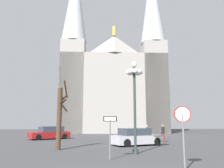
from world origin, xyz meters
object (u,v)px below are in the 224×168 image
street_lamp (134,85)px  pedestrian_walking (147,132)px  stop_sign (183,125)px  pedestrian_standing (163,131)px  bare_tree (60,116)px  cathedral (113,81)px  parked_car_far_red (50,133)px  one_way_arrow_sign (110,131)px  parked_car_near_silver (136,137)px

street_lamp → pedestrian_walking: size_ratio=3.60×
stop_sign → pedestrian_standing: size_ratio=1.53×
street_lamp → bare_tree: street_lamp is taller
cathedral → pedestrian_walking: (1.75, -22.19, -9.06)m
parked_car_far_red → pedestrian_walking: pedestrian_walking is taller
street_lamp → pedestrian_standing: 9.84m
parked_car_far_red → street_lamp: bearing=-59.4°
street_lamp → one_way_arrow_sign: bearing=-128.3°
parked_car_far_red → pedestrian_standing: size_ratio=2.79×
bare_tree → pedestrian_walking: 9.86m
cathedral → one_way_arrow_sign: (-2.59, -32.81, -8.55)m
bare_tree → pedestrian_standing: bearing=31.9°
street_lamp → pedestrian_standing: (4.19, 8.29, -3.25)m
one_way_arrow_sign → parked_car_near_silver: (2.67, 7.45, -0.81)m
cathedral → parked_car_far_red: (-8.68, -17.48, -9.36)m
cathedral → pedestrian_standing: cathedral is taller
pedestrian_walking → pedestrian_standing: pedestrian_standing is taller
stop_sign → pedestrian_walking: size_ratio=1.60×
cathedral → street_lamp: cathedral is taller
cathedral → parked_car_near_silver: (0.09, -25.36, -9.36)m
pedestrian_standing → parked_car_near_silver: bearing=-137.0°
pedestrian_walking → pedestrian_standing: (1.55, -0.17, 0.05)m
parked_car_near_silver → pedestrian_walking: size_ratio=2.83×
parked_car_near_silver → stop_sign: bearing=-88.7°
cathedral → pedestrian_walking: bearing=-85.5°
one_way_arrow_sign → parked_car_far_red: size_ratio=0.47×
stop_sign → one_way_arrow_sign: size_ratio=1.16×
street_lamp → pedestrian_standing: bearing=63.2°
street_lamp → parked_car_near_silver: street_lamp is taller
stop_sign → bare_tree: 9.79m
cathedral → one_way_arrow_sign: bearing=-94.5°
street_lamp → parked_car_near_silver: size_ratio=1.27×
parked_car_near_silver → pedestrian_walking: 3.60m
cathedral → pedestrian_walking: cathedral is taller
parked_car_far_red → stop_sign: bearing=-63.6°
street_lamp → parked_car_far_red: 15.72m
parked_car_near_silver → pedestrian_walking: pedestrian_walking is taller
stop_sign → street_lamp: 5.68m
bare_tree → parked_car_far_red: (-2.70, 10.66, -1.68)m
parked_car_far_red → pedestrian_walking: bearing=-24.3°
stop_sign → parked_car_near_silver: (-0.23, 10.26, -1.13)m
parked_car_near_silver → pedestrian_walking: bearing=62.3°
parked_car_far_red → pedestrian_standing: 12.94m
street_lamp → bare_tree: 5.99m
pedestrian_walking → one_way_arrow_sign: bearing=-112.2°
bare_tree → parked_car_far_red: bearing=104.2°
cathedral → street_lamp: bearing=-91.6°
bare_tree → parked_car_far_red: size_ratio=1.04×
one_way_arrow_sign → parked_car_near_silver: size_ratio=0.49×
cathedral → stop_sign: cathedral is taller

